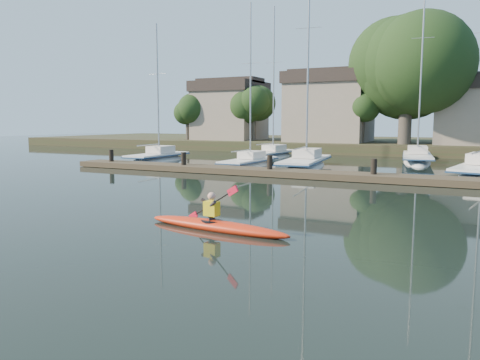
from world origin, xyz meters
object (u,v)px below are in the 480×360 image
at_px(dock, 319,175).
at_px(sailboat_2, 305,171).
at_px(sailboat_5, 272,160).
at_px(sailboat_6, 417,164).
at_px(sailboat_1, 249,169).
at_px(kayak, 215,224).
at_px(sailboat_0, 158,164).

relative_size(dock, sailboat_2, 2.12).
bearing_deg(sailboat_5, sailboat_6, 8.75).
height_order(sailboat_1, sailboat_5, sailboat_5).
xyz_separation_m(kayak, sailboat_6, (3.06, 26.91, -0.38)).
height_order(sailboat_0, sailboat_5, sailboat_5).
xyz_separation_m(kayak, sailboat_5, (-8.73, 25.82, -0.36)).
xyz_separation_m(sailboat_2, sailboat_5, (-5.39, 7.16, 0.03)).
xyz_separation_m(dock, sailboat_0, (-14.69, 5.01, -0.40)).
height_order(sailboat_0, sailboat_1, sailboat_1).
distance_m(kayak, sailboat_6, 27.08).
distance_m(sailboat_2, sailboat_5, 8.96).
xyz_separation_m(dock, sailboat_2, (-2.48, 5.12, -0.40)).
xyz_separation_m(kayak, dock, (-0.86, 13.54, 0.02)).
height_order(dock, sailboat_6, sailboat_6).
height_order(kayak, sailboat_5, sailboat_5).
distance_m(kayak, sailboat_0, 24.21).
xyz_separation_m(kayak, sailboat_2, (-3.34, 18.66, -0.39)).
distance_m(dock, sailboat_5, 14.59).
bearing_deg(sailboat_0, sailboat_2, -0.09).
distance_m(dock, sailboat_2, 5.70).
xyz_separation_m(dock, sailboat_1, (-6.34, 4.27, -0.37)).
height_order(sailboat_0, sailboat_6, sailboat_6).
xyz_separation_m(sailboat_0, sailboat_1, (8.35, -0.74, 0.03)).
xyz_separation_m(sailboat_2, sailboat_6, (6.40, 8.25, 0.01)).
bearing_deg(kayak, sailboat_1, 117.81).
bearing_deg(kayak, sailboat_5, 114.49).
height_order(kayak, sailboat_2, sailboat_2).
xyz_separation_m(kayak, sailboat_1, (-7.20, 17.81, -0.36)).
xyz_separation_m(dock, sailboat_5, (-7.87, 12.28, -0.38)).
bearing_deg(sailboat_6, dock, -113.07).
bearing_deg(sailboat_2, sailboat_1, -173.38).
bearing_deg(sailboat_1, sailboat_6, 42.93).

